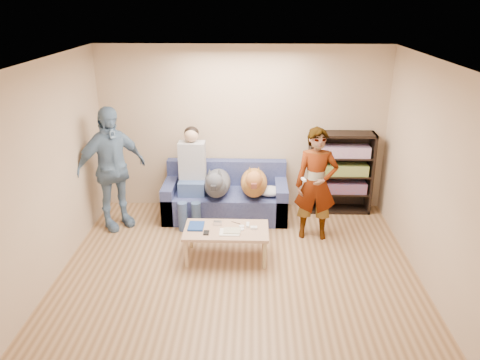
{
  "coord_description": "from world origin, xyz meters",
  "views": [
    {
      "loc": [
        0.18,
        -4.64,
        3.26
      ],
      "look_at": [
        0.0,
        1.2,
        0.95
      ],
      "focal_mm": 35.0,
      "sensor_mm": 36.0,
      "label": 1
    }
  ],
  "objects_px": {
    "person_standing_right": "(316,184)",
    "coffee_table": "(226,232)",
    "sofa": "(226,198)",
    "person_standing_left": "(111,169)",
    "bookshelf": "(340,171)",
    "camera_silver": "(218,223)",
    "person_seated": "(192,172)",
    "dog_tan": "(254,182)",
    "dog_gray": "(217,183)",
    "notebook_blue": "(196,226)"
  },
  "relations": [
    {
      "from": "sofa",
      "to": "bookshelf",
      "type": "xyz_separation_m",
      "value": [
        1.8,
        0.23,
        0.4
      ]
    },
    {
      "from": "sofa",
      "to": "dog_tan",
      "type": "bearing_deg",
      "value": -23.13
    },
    {
      "from": "camera_silver",
      "to": "dog_tan",
      "type": "distance_m",
      "value": 1.12
    },
    {
      "from": "camera_silver",
      "to": "person_standing_right",
      "type": "bearing_deg",
      "value": 20.96
    },
    {
      "from": "notebook_blue",
      "to": "person_seated",
      "type": "bearing_deg",
      "value": 99.44
    },
    {
      "from": "sofa",
      "to": "dog_tan",
      "type": "xyz_separation_m",
      "value": [
        0.44,
        -0.19,
        0.35
      ]
    },
    {
      "from": "dog_tan",
      "to": "person_standing_left",
      "type": "bearing_deg",
      "value": -173.34
    },
    {
      "from": "sofa",
      "to": "dog_gray",
      "type": "xyz_separation_m",
      "value": [
        -0.12,
        -0.23,
        0.35
      ]
    },
    {
      "from": "person_standing_right",
      "to": "camera_silver",
      "type": "bearing_deg",
      "value": -155.42
    },
    {
      "from": "camera_silver",
      "to": "person_seated",
      "type": "distance_m",
      "value": 1.2
    },
    {
      "from": "dog_gray",
      "to": "person_standing_right",
      "type": "bearing_deg",
      "value": -17.26
    },
    {
      "from": "person_seated",
      "to": "dog_gray",
      "type": "height_order",
      "value": "person_seated"
    },
    {
      "from": "dog_tan",
      "to": "dog_gray",
      "type": "bearing_deg",
      "value": -175.71
    },
    {
      "from": "person_standing_right",
      "to": "person_standing_left",
      "type": "relative_size",
      "value": 0.88
    },
    {
      "from": "person_standing_left",
      "to": "notebook_blue",
      "type": "relative_size",
      "value": 7.07
    },
    {
      "from": "person_seated",
      "to": "dog_gray",
      "type": "distance_m",
      "value": 0.42
    },
    {
      "from": "notebook_blue",
      "to": "bookshelf",
      "type": "xyz_separation_m",
      "value": [
        2.12,
        1.49,
        0.25
      ]
    },
    {
      "from": "coffee_table",
      "to": "person_seated",
      "type": "bearing_deg",
      "value": 116.48
    },
    {
      "from": "person_standing_left",
      "to": "dog_gray",
      "type": "distance_m",
      "value": 1.56
    },
    {
      "from": "person_standing_right",
      "to": "dog_tan",
      "type": "xyz_separation_m",
      "value": [
        -0.87,
        0.48,
        -0.17
      ]
    },
    {
      "from": "person_standing_right",
      "to": "dog_gray",
      "type": "bearing_deg",
      "value": 166.36
    },
    {
      "from": "person_standing_right",
      "to": "camera_silver",
      "type": "relative_size",
      "value": 14.68
    },
    {
      "from": "person_standing_left",
      "to": "person_seated",
      "type": "distance_m",
      "value": 1.18
    },
    {
      "from": "person_standing_right",
      "to": "person_standing_left",
      "type": "bearing_deg",
      "value": 178.92
    },
    {
      "from": "person_standing_right",
      "to": "bookshelf",
      "type": "distance_m",
      "value": 1.04
    },
    {
      "from": "sofa",
      "to": "dog_gray",
      "type": "bearing_deg",
      "value": -117.48
    },
    {
      "from": "camera_silver",
      "to": "person_seated",
      "type": "height_order",
      "value": "person_seated"
    },
    {
      "from": "person_seated",
      "to": "dog_tan",
      "type": "relative_size",
      "value": 1.26
    },
    {
      "from": "person_seated",
      "to": "dog_gray",
      "type": "bearing_deg",
      "value": -14.94
    },
    {
      "from": "notebook_blue",
      "to": "coffee_table",
      "type": "bearing_deg",
      "value": -7.13
    },
    {
      "from": "sofa",
      "to": "coffee_table",
      "type": "bearing_deg",
      "value": -86.38
    },
    {
      "from": "notebook_blue",
      "to": "dog_tan",
      "type": "bearing_deg",
      "value": 54.7
    },
    {
      "from": "person_standing_right",
      "to": "notebook_blue",
      "type": "distance_m",
      "value": 1.76
    },
    {
      "from": "person_standing_right",
      "to": "notebook_blue",
      "type": "relative_size",
      "value": 6.21
    },
    {
      "from": "person_seated",
      "to": "dog_gray",
      "type": "xyz_separation_m",
      "value": [
        0.39,
        -0.1,
        -0.14
      ]
    },
    {
      "from": "person_standing_left",
      "to": "sofa",
      "type": "distance_m",
      "value": 1.81
    },
    {
      "from": "dog_gray",
      "to": "dog_tan",
      "type": "height_order",
      "value": "dog_tan"
    },
    {
      "from": "sofa",
      "to": "coffee_table",
      "type": "relative_size",
      "value": 1.73
    },
    {
      "from": "person_standing_right",
      "to": "person_seated",
      "type": "height_order",
      "value": "person_standing_right"
    },
    {
      "from": "person_standing_right",
      "to": "coffee_table",
      "type": "height_order",
      "value": "person_standing_right"
    },
    {
      "from": "person_seated",
      "to": "bookshelf",
      "type": "height_order",
      "value": "person_seated"
    },
    {
      "from": "person_standing_left",
      "to": "dog_tan",
      "type": "bearing_deg",
      "value": -34.74
    },
    {
      "from": "person_standing_right",
      "to": "dog_gray",
      "type": "relative_size",
      "value": 1.3
    },
    {
      "from": "person_standing_left",
      "to": "dog_tan",
      "type": "distance_m",
      "value": 2.11
    },
    {
      "from": "dog_gray",
      "to": "sofa",
      "type": "bearing_deg",
      "value": 62.52
    },
    {
      "from": "person_standing_right",
      "to": "dog_gray",
      "type": "distance_m",
      "value": 1.5
    },
    {
      "from": "person_standing_left",
      "to": "sofa",
      "type": "height_order",
      "value": "person_standing_left"
    },
    {
      "from": "dog_tan",
      "to": "bookshelf",
      "type": "bearing_deg",
      "value": 17.21
    },
    {
      "from": "dog_gray",
      "to": "bookshelf",
      "type": "height_order",
      "value": "bookshelf"
    },
    {
      "from": "person_standing_right",
      "to": "camera_silver",
      "type": "distance_m",
      "value": 1.48
    }
  ]
}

